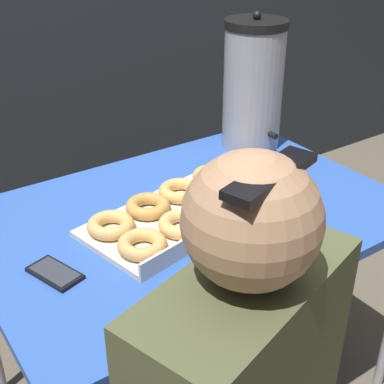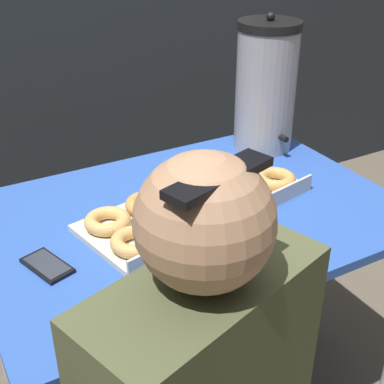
{
  "view_description": "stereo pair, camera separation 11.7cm",
  "coord_description": "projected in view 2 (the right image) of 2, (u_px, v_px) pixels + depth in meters",
  "views": [
    {
      "loc": [
        -0.74,
        -1.09,
        1.51
      ],
      "look_at": [
        0.01,
        0.0,
        0.79
      ],
      "focal_mm": 50.0,
      "sensor_mm": 36.0,
      "label": 1
    },
    {
      "loc": [
        -0.64,
        -1.15,
        1.51
      ],
      "look_at": [
        0.01,
        0.0,
        0.79
      ],
      "focal_mm": 50.0,
      "sensor_mm": 36.0,
      "label": 2
    }
  ],
  "objects": [
    {
      "name": "cell_phone",
      "position": [
        47.0,
        265.0,
        1.29
      ],
      "size": [
        0.11,
        0.15,
        0.01
      ],
      "rotation": [
        0.0,
        0.0,
        0.31
      ],
      "color": "black",
      "rests_on": "folding_table"
    },
    {
      "name": "folding_table",
      "position": [
        190.0,
        225.0,
        1.55
      ],
      "size": [
        1.18,
        0.82,
        0.73
      ],
      "color": "#2D56B2",
      "rests_on": "ground"
    },
    {
      "name": "coffee_urn",
      "position": [
        266.0,
        87.0,
        1.82
      ],
      "size": [
        0.21,
        0.24,
        0.47
      ],
      "color": "#939399",
      "rests_on": "folding_table"
    },
    {
      "name": "donut_box",
      "position": [
        194.0,
        205.0,
        1.51
      ],
      "size": [
        0.72,
        0.42,
        0.05
      ],
      "rotation": [
        0.0,
        0.0,
        0.2
      ],
      "color": "beige",
      "rests_on": "folding_table"
    }
  ]
}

